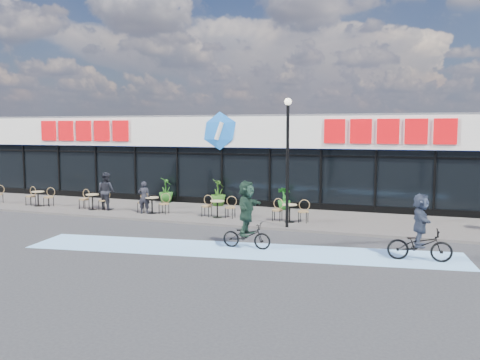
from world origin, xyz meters
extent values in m
plane|color=#28282B|center=(0.00, 0.00, 0.00)|extent=(120.00, 120.00, 0.00)
cube|color=#514B48|center=(0.00, 4.50, 0.05)|extent=(44.00, 5.00, 0.10)
cube|color=#7EB8EF|center=(4.00, -1.50, 0.01)|extent=(14.17, 4.13, 0.01)
cube|color=black|center=(0.00, 10.00, 1.50)|extent=(30.00, 6.00, 3.00)
cube|color=silver|center=(0.00, 9.85, 3.75)|extent=(30.60, 6.30, 1.50)
cube|color=#47474C|center=(0.00, 10.00, 4.55)|extent=(30.60, 6.30, 0.10)
cube|color=#0E239B|center=(0.00, 6.96, 3.05)|extent=(30.60, 0.08, 0.18)
cube|color=black|center=(0.00, 6.97, 2.65)|extent=(30.00, 0.06, 0.08)
cube|color=black|center=(0.00, 6.98, 0.20)|extent=(30.00, 0.10, 0.40)
cube|color=red|center=(-8.00, 6.70, 3.80)|extent=(5.63, 0.18, 1.10)
cube|color=red|center=(8.00, 6.70, 3.80)|extent=(5.63, 0.18, 1.10)
ellipsoid|color=blue|center=(0.00, 6.70, 3.80)|extent=(1.90, 0.24, 1.90)
cylinder|color=black|center=(-12.50, 6.97, 1.50)|extent=(0.10, 0.10, 3.00)
cylinder|color=black|center=(-10.00, 6.97, 1.50)|extent=(0.10, 0.10, 3.00)
cylinder|color=black|center=(-7.50, 6.97, 1.50)|extent=(0.10, 0.10, 3.00)
cylinder|color=black|center=(-5.00, 6.97, 1.50)|extent=(0.10, 0.10, 3.00)
cylinder|color=black|center=(-2.50, 6.97, 1.50)|extent=(0.10, 0.10, 3.00)
cylinder|color=black|center=(0.00, 6.97, 1.50)|extent=(0.10, 0.10, 3.00)
cylinder|color=black|center=(2.50, 6.97, 1.50)|extent=(0.10, 0.10, 3.00)
cylinder|color=black|center=(5.00, 6.97, 1.50)|extent=(0.10, 0.10, 3.00)
cylinder|color=black|center=(7.50, 6.97, 1.50)|extent=(0.10, 0.10, 3.00)
cylinder|color=black|center=(10.00, 6.97, 1.50)|extent=(0.10, 0.10, 3.00)
cylinder|color=black|center=(4.58, 2.30, 2.47)|extent=(0.12, 0.12, 4.73)
sphere|color=#FFF2CC|center=(4.58, 2.30, 4.93)|extent=(0.28, 0.28, 0.28)
cylinder|color=tan|center=(-8.34, 3.36, 0.82)|extent=(0.60, 0.60, 0.04)
cylinder|color=black|center=(-8.34, 3.36, 0.47)|extent=(0.06, 0.06, 0.70)
cylinder|color=black|center=(-8.34, 3.36, 0.11)|extent=(0.40, 0.40, 0.02)
cylinder|color=tan|center=(-5.15, 3.36, 0.82)|extent=(0.60, 0.60, 0.04)
cylinder|color=black|center=(-5.15, 3.36, 0.47)|extent=(0.06, 0.06, 0.70)
cylinder|color=black|center=(-5.15, 3.36, 0.11)|extent=(0.40, 0.40, 0.02)
cylinder|color=tan|center=(-1.96, 3.36, 0.82)|extent=(0.60, 0.60, 0.04)
cylinder|color=black|center=(-1.96, 3.36, 0.47)|extent=(0.06, 0.06, 0.70)
cylinder|color=black|center=(-1.96, 3.36, 0.11)|extent=(0.40, 0.40, 0.02)
cylinder|color=tan|center=(1.23, 3.36, 0.82)|extent=(0.60, 0.60, 0.04)
cylinder|color=black|center=(1.23, 3.36, 0.47)|extent=(0.06, 0.06, 0.70)
cylinder|color=black|center=(1.23, 3.36, 0.11)|extent=(0.40, 0.40, 0.02)
cylinder|color=tan|center=(4.42, 3.36, 0.82)|extent=(0.60, 0.60, 0.04)
cylinder|color=black|center=(4.42, 3.36, 0.47)|extent=(0.06, 0.06, 0.70)
cylinder|color=black|center=(4.42, 3.36, 0.11)|extent=(0.40, 0.40, 0.02)
imported|color=#1F5017|center=(-3.03, 6.71, 0.74)|extent=(1.01, 1.01, 1.28)
imported|color=#274E16|center=(-0.02, 6.53, 0.76)|extent=(1.05, 1.05, 1.33)
imported|color=#1B611C|center=(3.37, 6.47, 0.63)|extent=(0.74, 0.74, 1.06)
imported|color=black|center=(-2.28, 3.21, 0.83)|extent=(0.61, 0.49, 1.47)
imported|color=black|center=(-4.53, 3.59, 0.98)|extent=(0.98, 0.83, 1.76)
imported|color=black|center=(4.12, -1.17, 0.43)|extent=(1.63, 0.58, 0.86)
imported|color=#1B3125|center=(4.12, -1.17, 1.34)|extent=(0.54, 1.66, 1.79)
imported|color=black|center=(9.47, -0.94, 0.49)|extent=(1.89, 0.79, 0.97)
imported|color=#2F3649|center=(9.47, -0.94, 1.23)|extent=(0.57, 1.49, 1.57)
camera|label=1|loc=(9.45, -16.62, 3.91)|focal=38.00mm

